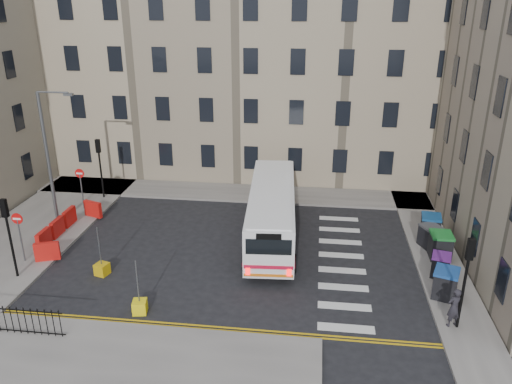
% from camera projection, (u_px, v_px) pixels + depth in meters
% --- Properties ---
extents(ground, '(120.00, 120.00, 0.00)m').
position_uv_depth(ground, '(267.00, 254.00, 27.04)').
color(ground, black).
rests_on(ground, ground).
extents(pavement_north, '(36.00, 3.20, 0.15)m').
position_uv_depth(pavement_north, '(196.00, 191.00, 35.66)').
color(pavement_north, slate).
rests_on(pavement_north, ground).
extents(pavement_east, '(2.40, 26.00, 0.15)m').
position_uv_depth(pavement_east, '(424.00, 230.00, 29.65)').
color(pavement_east, slate).
rests_on(pavement_east, ground).
extents(pavement_west, '(6.00, 22.00, 0.15)m').
position_uv_depth(pavement_west, '(34.00, 231.00, 29.58)').
color(pavement_west, slate).
rests_on(pavement_west, ground).
extents(pavement_sw, '(20.00, 6.00, 0.15)m').
position_uv_depth(pavement_sw, '(52.00, 370.00, 18.60)').
color(pavement_sw, slate).
rests_on(pavement_sw, ground).
extents(terrace_north, '(38.30, 10.80, 17.20)m').
position_uv_depth(terrace_north, '(200.00, 57.00, 39.01)').
color(terrace_north, tan).
rests_on(terrace_north, ground).
extents(traffic_light_east, '(0.28, 0.22, 4.10)m').
position_uv_depth(traffic_light_east, '(467.00, 270.00, 19.91)').
color(traffic_light_east, black).
rests_on(traffic_light_east, pavement_east).
extents(traffic_light_nw, '(0.28, 0.22, 4.10)m').
position_uv_depth(traffic_light_nw, '(100.00, 159.00, 33.40)').
color(traffic_light_nw, black).
rests_on(traffic_light_nw, pavement_west).
extents(traffic_light_sw, '(0.28, 0.22, 4.10)m').
position_uv_depth(traffic_light_sw, '(8.00, 226.00, 23.70)').
color(traffic_light_sw, black).
rests_on(traffic_light_sw, pavement_west).
extents(streetlamp, '(0.50, 0.22, 8.14)m').
position_uv_depth(streetlamp, '(48.00, 158.00, 28.82)').
color(streetlamp, '#595B5E').
rests_on(streetlamp, pavement_west).
extents(no_entry_north, '(0.60, 0.08, 3.00)m').
position_uv_depth(no_entry_north, '(80.00, 180.00, 31.90)').
color(no_entry_north, '#595B5E').
rests_on(no_entry_north, pavement_west).
extents(no_entry_south, '(0.60, 0.08, 3.00)m').
position_uv_depth(no_entry_south, '(19.00, 227.00, 25.44)').
color(no_entry_south, '#595B5E').
rests_on(no_entry_south, pavement_west).
extents(roadworks_barriers, '(1.66, 6.26, 1.00)m').
position_uv_depth(roadworks_barriers, '(63.00, 228.00, 28.65)').
color(roadworks_barriers, red).
rests_on(roadworks_barriers, pavement_west).
extents(bus, '(3.28, 10.99, 2.94)m').
position_uv_depth(bus, '(272.00, 210.00, 28.35)').
color(bus, white).
rests_on(bus, ground).
extents(wheelie_bin_a, '(1.40, 1.50, 1.34)m').
position_uv_depth(wheelie_bin_a, '(445.00, 283.00, 22.80)').
color(wheelie_bin_a, black).
rests_on(wheelie_bin_a, pavement_east).
extents(wheelie_bin_b, '(1.12, 1.21, 1.12)m').
position_uv_depth(wheelie_bin_b, '(440.00, 265.00, 24.55)').
color(wheelie_bin_b, black).
rests_on(wheelie_bin_b, pavement_east).
extents(wheelie_bin_c, '(1.11, 1.27, 1.39)m').
position_uv_depth(wheelie_bin_c, '(440.00, 246.00, 26.19)').
color(wheelie_bin_c, black).
rests_on(wheelie_bin_c, pavement_east).
extents(wheelie_bin_d, '(1.34, 1.41, 1.23)m').
position_uv_depth(wheelie_bin_d, '(430.00, 236.00, 27.39)').
color(wheelie_bin_d, black).
rests_on(wheelie_bin_d, pavement_east).
extents(wheelie_bin_e, '(1.23, 1.37, 1.35)m').
position_uv_depth(wheelie_bin_e, '(430.00, 226.00, 28.40)').
color(wheelie_bin_e, black).
rests_on(wheelie_bin_e, pavement_east).
extents(pedestrian, '(0.76, 0.64, 1.78)m').
position_uv_depth(pedestrian, '(454.00, 308.00, 20.64)').
color(pedestrian, black).
rests_on(pedestrian, pavement_east).
extents(bollard_yellow, '(0.74, 0.74, 0.60)m').
position_uv_depth(bollard_yellow, '(102.00, 269.00, 25.01)').
color(bollard_yellow, '#CA9D0B').
rests_on(bollard_yellow, ground).
extents(bollard_chevron, '(0.70, 0.70, 0.60)m').
position_uv_depth(bollard_chevron, '(140.00, 307.00, 21.98)').
color(bollard_chevron, yellow).
rests_on(bollard_chevron, ground).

